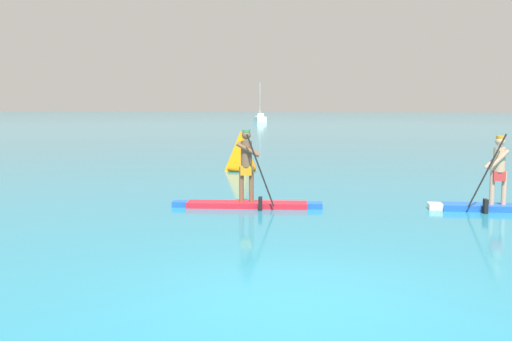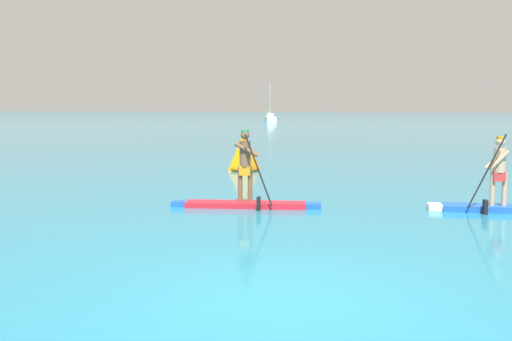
{
  "view_description": "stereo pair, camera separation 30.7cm",
  "coord_description": "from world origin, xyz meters",
  "px_view_note": "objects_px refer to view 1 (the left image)",
  "views": [
    {
      "loc": [
        1.22,
        -6.91,
        2.36
      ],
      "look_at": [
        -2.42,
        7.62,
        0.71
      ],
      "focal_mm": 40.85,
      "sensor_mm": 36.0,
      "label": 1
    },
    {
      "loc": [
        1.51,
        -6.83,
        2.36
      ],
      "look_at": [
        -2.42,
        7.62,
        0.71
      ],
      "focal_mm": 40.85,
      "sensor_mm": 36.0,
      "label": 2
    }
  ],
  "objects_px": {
    "paddleboarder_mid_center": "(248,192)",
    "paddleboarder_far_right": "(497,196)",
    "race_marker_buoy": "(241,153)",
    "sailboat_left_horizon": "(260,117)"
  },
  "relations": [
    {
      "from": "paddleboarder_mid_center",
      "to": "sailboat_left_horizon",
      "type": "bearing_deg",
      "value": 93.41
    },
    {
      "from": "paddleboarder_mid_center",
      "to": "race_marker_buoy",
      "type": "xyz_separation_m",
      "value": [
        -2.27,
        7.55,
        0.29
      ]
    },
    {
      "from": "paddleboarder_far_right",
      "to": "sailboat_left_horizon",
      "type": "distance_m",
      "value": 75.42
    },
    {
      "from": "paddleboarder_mid_center",
      "to": "sailboat_left_horizon",
      "type": "relative_size",
      "value": 0.6
    },
    {
      "from": "paddleboarder_mid_center",
      "to": "sailboat_left_horizon",
      "type": "xyz_separation_m",
      "value": [
        -17.43,
        72.78,
        0.38
      ]
    },
    {
      "from": "race_marker_buoy",
      "to": "sailboat_left_horizon",
      "type": "xyz_separation_m",
      "value": [
        -15.16,
        65.23,
        0.1
      ]
    },
    {
      "from": "paddleboarder_mid_center",
      "to": "paddleboarder_far_right",
      "type": "bearing_deg",
      "value": -0.36
    },
    {
      "from": "paddleboarder_mid_center",
      "to": "sailboat_left_horizon",
      "type": "height_order",
      "value": "sailboat_left_horizon"
    },
    {
      "from": "paddleboarder_far_right",
      "to": "race_marker_buoy",
      "type": "relative_size",
      "value": 2.11
    },
    {
      "from": "paddleboarder_mid_center",
      "to": "sailboat_left_horizon",
      "type": "distance_m",
      "value": 74.83
    }
  ]
}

